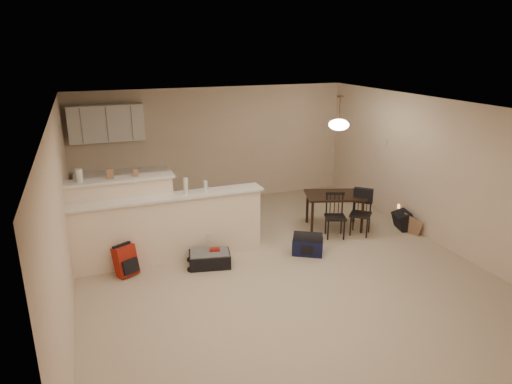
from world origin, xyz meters
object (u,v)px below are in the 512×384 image
dining_chair_far (361,213)px  navy_duffel (308,247)px  black_daypack (403,221)px  dining_chair_near (335,216)px  pendant_lamp (339,124)px  red_backpack (126,261)px  suitcase (210,259)px  dining_table (335,198)px

dining_chair_far → navy_duffel: bearing=-119.6°
black_daypack → dining_chair_far: bearing=99.1°
dining_chair_near → dining_chair_far: bearing=13.7°
pendant_lamp → dining_chair_near: pendant_lamp is taller
pendant_lamp → red_backpack: (-3.90, -0.52, -1.76)m
red_backpack → navy_duffel: size_ratio=0.93×
red_backpack → dining_chair_far: bearing=-26.1°
dining_chair_far → black_daypack: dining_chair_far is taller
red_backpack → black_daypack: bearing=-27.1°
pendant_lamp → navy_duffel: pendant_lamp is taller
dining_chair_far → navy_duffel: (-1.29, -0.42, -0.28)m
dining_chair_far → red_backpack: (-4.19, -0.07, -0.18)m
suitcase → black_daypack: (3.83, 0.16, 0.06)m
pendant_lamp → dining_chair_far: bearing=-56.9°
dining_chair_near → black_daypack: 1.43m
suitcase → black_daypack: black_daypack is taller
suitcase → black_daypack: size_ratio=1.71×
black_daypack → pendant_lamp: bearing=80.2°
navy_duffel → suitcase: bearing=-155.4°
dining_chair_far → dining_table: bearing=165.4°
dining_table → pendant_lamp: bearing=0.0°
pendant_lamp → black_daypack: size_ratio=1.65×
dining_table → dining_chair_near: bearing=-99.4°
dining_table → dining_chair_far: 0.57m
navy_duffel → pendant_lamp: bearing=72.1°
dining_chair_near → dining_chair_far: 0.50m
dining_table → navy_duffel: bearing=-120.9°
dining_table → red_backpack: (-3.90, -0.52, -0.36)m
black_daypack → dining_table: bearing=80.2°
dining_chair_far → black_daypack: 0.94m
navy_duffel → dining_chair_near: bearing=61.9°
dining_chair_far → pendant_lamp: bearing=165.4°
pendant_lamp → navy_duffel: (-0.99, -0.87, -1.85)m
navy_duffel → red_backpack: bearing=-155.8°
dining_table → red_backpack: dining_table is taller
red_backpack → navy_duffel: 2.93m
suitcase → black_daypack: bearing=14.5°
red_backpack → suitcase: bearing=-34.4°
red_backpack → navy_duffel: bearing=-33.9°
dining_table → suitcase: (-2.63, -0.69, -0.48)m
dining_chair_far → black_daypack: (0.91, -0.07, -0.25)m
dining_table → dining_chair_near: size_ratio=1.53×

